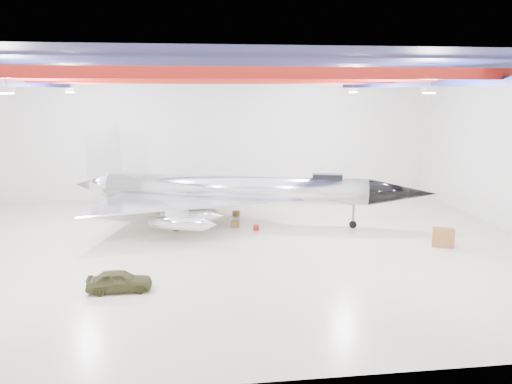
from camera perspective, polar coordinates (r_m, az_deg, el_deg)
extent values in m
plane|color=beige|center=(31.63, -3.71, -6.31)|extent=(40.00, 40.00, 0.00)
plane|color=silver|center=(45.29, -5.02, 6.20)|extent=(40.00, 0.00, 40.00)
plane|color=#0A0F38|center=(30.14, -3.99, 14.02)|extent=(40.00, 40.00, 0.00)
cube|color=maroon|center=(21.15, -2.49, 13.47)|extent=(39.50, 0.25, 0.50)
cube|color=maroon|center=(27.13, -3.59, 13.03)|extent=(39.50, 0.25, 0.50)
cube|color=maroon|center=(33.11, -4.29, 12.75)|extent=(39.50, 0.25, 0.50)
cube|color=maroon|center=(39.10, -4.77, 12.55)|extent=(39.50, 0.25, 0.50)
cube|color=#0B0F44|center=(31.74, -26.58, 11.10)|extent=(0.25, 29.50, 0.40)
cube|color=#0B0F44|center=(33.07, 17.74, 11.73)|extent=(0.25, 29.50, 0.40)
cube|color=silver|center=(25.42, -26.59, 10.39)|extent=(0.55, 0.55, 0.25)
cube|color=silver|center=(26.79, 19.19, 10.95)|extent=(0.55, 0.55, 0.25)
cube|color=silver|center=(36.98, -20.49, 10.85)|extent=(0.55, 0.55, 0.25)
cube|color=silver|center=(37.94, 11.04, 11.36)|extent=(0.55, 0.55, 0.25)
cylinder|color=silver|center=(36.34, -2.41, 0.39)|extent=(18.85, 6.70, 1.90)
cone|color=black|center=(36.26, 16.41, -0.11)|extent=(5.08, 3.05, 1.90)
cone|color=silver|center=(39.69, -18.13, 0.77)|extent=(3.24, 2.57, 1.90)
cube|color=silver|center=(38.93, -17.10, 4.31)|extent=(2.60, 0.79, 4.27)
cube|color=black|center=(35.63, 8.17, 1.68)|extent=(2.21, 1.27, 0.47)
cylinder|color=silver|center=(32.33, -8.98, -3.58)|extent=(3.71, 1.75, 0.85)
cylinder|color=silver|center=(34.53, -7.87, -2.57)|extent=(3.71, 1.75, 0.85)
cylinder|color=silver|center=(39.91, -5.72, -0.60)|extent=(3.71, 1.75, 0.85)
cylinder|color=silver|center=(42.17, -4.98, 0.07)|extent=(3.71, 1.75, 0.85)
cylinder|color=#59595B|center=(36.28, 11.05, -2.76)|extent=(0.17, 0.17, 1.71)
cylinder|color=black|center=(36.43, 11.01, -3.66)|extent=(0.57, 0.34, 0.53)
cylinder|color=#59595B|center=(35.35, -9.13, -3.07)|extent=(0.17, 0.17, 1.71)
cylinder|color=black|center=(35.50, -9.10, -3.99)|extent=(0.57, 0.34, 0.53)
cylinder|color=#59595B|center=(39.79, -7.19, -1.37)|extent=(0.17, 0.17, 1.71)
cylinder|color=black|center=(39.92, -7.17, -2.19)|extent=(0.57, 0.34, 0.53)
imported|color=#3A3C1E|center=(25.69, -15.35, -9.75)|extent=(3.15, 1.30, 1.07)
cube|color=brown|center=(33.63, 20.60, -4.89)|extent=(1.46, 1.13, 1.20)
cube|color=olive|center=(35.66, -9.03, -4.03)|extent=(0.66, 0.57, 0.40)
cube|color=maroon|center=(41.20, -10.77, -2.05)|extent=(0.45, 0.38, 0.29)
cylinder|color=#59595B|center=(35.44, -6.69, -4.04)|extent=(0.61, 0.61, 0.42)
cube|color=olive|center=(39.32, -2.26, -2.45)|extent=(0.63, 0.56, 0.37)
cylinder|color=maroon|center=(35.21, 0.01, -4.11)|extent=(0.54, 0.54, 0.38)
cube|color=olive|center=(36.11, -2.40, -3.68)|extent=(0.68, 0.59, 0.41)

